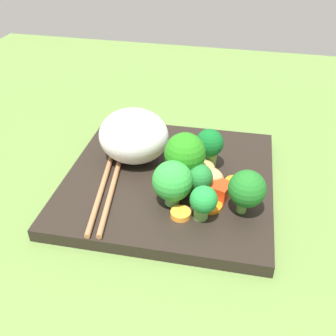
{
  "coord_description": "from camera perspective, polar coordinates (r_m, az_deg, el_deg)",
  "views": [
    {
      "loc": [
        39.28,
        8.6,
        30.73
      ],
      "look_at": [
        1.32,
        0.12,
        3.54
      ],
      "focal_mm": 42.47,
      "sensor_mm": 36.0,
      "label": 1
    }
  ],
  "objects": [
    {
      "name": "broccoli_floret_3",
      "position": [
        0.42,
        5.09,
        -4.77
      ],
      "size": [
        2.97,
        2.97,
        4.29
      ],
      "color": "#63A047",
      "rests_on": "square_plate"
    },
    {
      "name": "carrot_slice_3",
      "position": [
        0.45,
        5.96,
        -5.33
      ],
      "size": [
        3.23,
        3.23,
        0.43
      ],
      "primitive_type": "cylinder",
      "rotation": [
        0.0,
        0.0,
        3.02
      ],
      "color": "orange",
      "rests_on": "square_plate"
    },
    {
      "name": "carrot_slice_2",
      "position": [
        0.44,
        1.83,
        -6.57
      ],
      "size": [
        3.14,
        3.14,
        0.67
      ],
      "primitive_type": "cylinder",
      "rotation": [
        0.0,
        0.0,
        0.63
      ],
      "color": "orange",
      "rests_on": "square_plate"
    },
    {
      "name": "broccoli_floret_0",
      "position": [
        0.45,
        4.53,
        -1.5
      ],
      "size": [
        3.08,
        3.08,
        4.39
      ],
      "color": "#6AAB50",
      "rests_on": "square_plate"
    },
    {
      "name": "carrot_slice_1",
      "position": [
        0.49,
        9.56,
        -2.13
      ],
      "size": [
        2.86,
        2.86,
        0.44
      ],
      "primitive_type": "cylinder",
      "rotation": [
        0.0,
        0.0,
        4.49
      ],
      "color": "orange",
      "rests_on": "square_plate"
    },
    {
      "name": "broccoli_floret_4",
      "position": [
        0.45,
        2.42,
        1.79
      ],
      "size": [
        4.78,
        4.78,
        7.26
      ],
      "color": "#74AF56",
      "rests_on": "square_plate"
    },
    {
      "name": "square_plate",
      "position": [
        0.5,
        0.2,
        -1.73
      ],
      "size": [
        25.92,
        25.92,
        1.54
      ],
      "primitive_type": "cube",
      "rotation": [
        0.0,
        0.0,
        0.02
      ],
      "color": "black",
      "rests_on": "ground_plane"
    },
    {
      "name": "chicken_piece_2",
      "position": [
        0.47,
        5.94,
        -1.35
      ],
      "size": [
        3.74,
        4.32,
        2.62
      ],
      "primitive_type": "ellipsoid",
      "rotation": [
        0.0,
        0.0,
        1.22
      ],
      "color": "tan",
      "rests_on": "square_plate"
    },
    {
      "name": "pepper_chunk_1",
      "position": [
        0.46,
        7.04,
        -3.13
      ],
      "size": [
        3.06,
        3.38,
        1.92
      ],
      "primitive_type": "cube",
      "rotation": [
        0.0,
        0.0,
        4.41
      ],
      "color": "red",
      "rests_on": "square_plate"
    },
    {
      "name": "broccoli_floret_2",
      "position": [
        0.5,
        5.96,
        3.29
      ],
      "size": [
        3.54,
        3.54,
        5.42
      ],
      "color": "#74A04A",
      "rests_on": "square_plate"
    },
    {
      "name": "chicken_piece_0",
      "position": [
        0.49,
        5.21,
        -0.12
      ],
      "size": [
        3.74,
        3.5,
        2.03
      ],
      "primitive_type": "ellipsoid",
      "rotation": [
        0.0,
        0.0,
        3.41
      ],
      "color": "tan",
      "rests_on": "square_plate"
    },
    {
      "name": "chicken_piece_1",
      "position": [
        0.49,
        2.79,
        -0.22
      ],
      "size": [
        2.88,
        3.19,
        1.7
      ],
      "primitive_type": "ellipsoid",
      "rotation": [
        0.0,
        0.0,
        1.2
      ],
      "color": "tan",
      "rests_on": "square_plate"
    },
    {
      "name": "chopstick_pair",
      "position": [
        0.5,
        -8.06,
        -0.49
      ],
      "size": [
        23.01,
        5.67,
        0.63
      ],
      "rotation": [
        0.0,
        0.0,
        6.45
      ],
      "color": "#9E6943",
      "rests_on": "square_plate"
    },
    {
      "name": "broccoli_floret_5",
      "position": [
        0.43,
        11.25,
        -3.01
      ],
      "size": [
        4.1,
        4.1,
        5.28
      ],
      "color": "#5B903B",
      "rests_on": "square_plate"
    },
    {
      "name": "carrot_slice_0",
      "position": [
        0.48,
        -0.48,
        -2.13
      ],
      "size": [
        2.88,
        2.88,
        0.77
      ],
      "primitive_type": "cylinder",
      "rotation": [
        0.0,
        0.0,
        1.44
      ],
      "color": "orange",
      "rests_on": "square_plate"
    },
    {
      "name": "ground_plane",
      "position": [
        0.51,
        0.2,
        -3.32
      ],
      "size": [
        110.0,
        110.0,
        2.0
      ],
      "primitive_type": "cube",
      "color": "#5A7937"
    },
    {
      "name": "broccoli_floret_1",
      "position": [
        0.44,
        0.66,
        -1.97
      ],
      "size": [
        4.55,
        4.55,
        5.46
      ],
      "color": "#62AC51",
      "rests_on": "square_plate"
    },
    {
      "name": "rice_mound",
      "position": [
        0.51,
        -4.93,
        4.59
      ],
      "size": [
        8.34,
        9.32,
        7.02
      ],
      "primitive_type": "ellipsoid",
      "rotation": [
        0.0,
        0.0,
        4.76
      ],
      "color": "white",
      "rests_on": "square_plate"
    }
  ]
}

